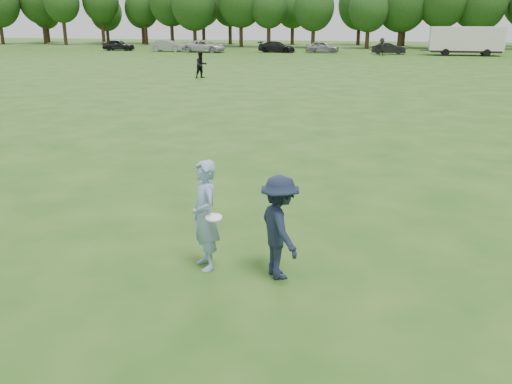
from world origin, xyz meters
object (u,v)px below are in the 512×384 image
car_c (205,46)px  car_d (277,47)px  player_far_d (382,47)px  cargo_trailer (466,40)px  defender (280,227)px  car_e (322,47)px  thrower (205,215)px  player_far_a (201,65)px  car_a (119,45)px  car_b (168,46)px  car_f (389,48)px

car_c → car_d: (8.91, 1.89, -0.07)m
player_far_d → cargo_trailer: (9.32, 2.34, 0.79)m
defender → car_e: 61.74m
car_d → thrower: bearing=-164.7°
defender → player_far_a: 31.62m
car_c → defender: bearing=-155.0°
player_far_d → car_e: size_ratio=0.48×
thrower → car_e: (-5.59, 61.32, -0.24)m
defender → car_e: size_ratio=0.42×
defender → player_far_d: size_ratio=0.87×
car_a → car_b: size_ratio=0.92×
player_far_d → car_c: (-21.85, 1.31, -0.25)m
defender → player_far_d: bearing=-33.4°
car_b → car_d: 14.15m
thrower → player_far_a: bearing=162.1°
thrower → defender: bearing=51.2°
car_d → cargo_trailer: bearing=-87.4°
thrower → car_e: thrower is taller
car_a → player_far_d: bearing=-97.6°
player_far_a → car_e: (4.72, 31.93, -0.22)m
thrower → defender: size_ratio=1.09×
player_far_a → car_b: 33.64m
car_f → car_d: bearing=85.5°
car_b → car_f: bearing=-88.8°
car_c → car_f: size_ratio=1.32×
thrower → car_f: thrower is taller
car_d → player_far_d: bearing=-99.1°
defender → car_d: size_ratio=0.37×
car_b → car_d: bearing=-85.5°
car_c → cargo_trailer: (31.17, 1.03, 1.04)m
thrower → car_c: (-20.18, 58.95, -0.21)m
car_c → car_f: bearing=-80.9°
car_a → cargo_trailer: cargo_trailer is taller
player_far_d → car_a: bearing=156.9°
car_b → car_d: car_b is taller
car_f → cargo_trailer: bearing=-97.0°
car_a → car_d: car_a is taller
car_b → cargo_trailer: (36.34, 0.51, 1.04)m
player_far_d → car_f: bearing=56.2°
car_e → thrower: bearing=-178.2°
car_b → thrower: bearing=-158.0°
player_far_a → player_far_d: player_far_d is taller
defender → player_far_a: (-11.59, 29.42, 0.06)m
thrower → player_far_a: size_ratio=1.03×
player_far_d → car_b: (-27.03, 1.83, -0.25)m
defender → thrower: bearing=55.4°
thrower → car_f: size_ratio=0.47×
player_far_a → car_e: bearing=33.8°
defender → car_f: defender is taller
defender → car_c: 62.77m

